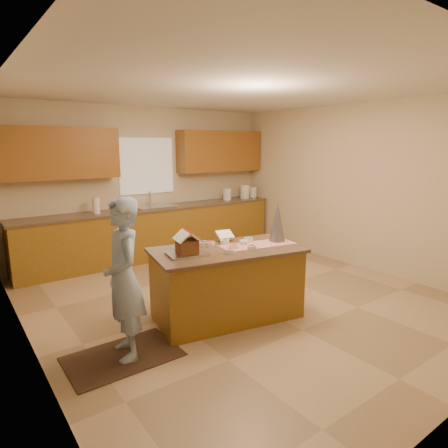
{
  "coord_description": "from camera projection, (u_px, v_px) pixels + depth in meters",
  "views": [
    {
      "loc": [
        -3.04,
        -3.79,
        2.02
      ],
      "look_at": [
        -0.1,
        0.2,
        1.0
      ],
      "focal_mm": 30.71,
      "sensor_mm": 36.0,
      "label": 1
    }
  ],
  "objects": [
    {
      "name": "canister_b",
      "position": [
        245.0,
        192.0,
        8.11
      ],
      "size": [
        0.19,
        0.19,
        0.28
      ],
      "primitive_type": "cylinder",
      "color": "white",
      "rests_on": "back_counter_top"
    },
    {
      "name": "boy",
      "position": [
        124.0,
        279.0,
        3.6
      ],
      "size": [
        0.46,
        0.62,
        1.55
      ],
      "primitive_type": "imported",
      "rotation": [
        0.0,
        0.0,
        -1.73
      ],
      "color": "#99B4D9",
      "rests_on": "rug"
    },
    {
      "name": "upper_cabinet_left",
      "position": [
        58.0,
        153.0,
        5.91
      ],
      "size": [
        1.85,
        0.35,
        0.8
      ],
      "primitive_type": "cube",
      "color": "brown",
      "rests_on": "wall_back"
    },
    {
      "name": "sink",
      "position": [
        155.0,
        209.0,
        6.92
      ],
      "size": [
        0.7,
        0.45,
        0.12
      ],
      "primitive_type": "cube",
      "color": "silver",
      "rests_on": "back_counter_top"
    },
    {
      "name": "window_curtain",
      "position": [
        147.0,
        166.0,
        6.98
      ],
      "size": [
        1.05,
        0.03,
        1.0
      ],
      "primitive_type": "cube",
      "color": "white",
      "rests_on": "wall_back"
    },
    {
      "name": "back_counter_top",
      "position": [
        155.0,
        209.0,
        6.92
      ],
      "size": [
        4.85,
        0.63,
        0.04
      ],
      "primitive_type": "cube",
      "color": "brown",
      "rests_on": "back_counter_base"
    },
    {
      "name": "island_base",
      "position": [
        227.0,
        285.0,
        4.53
      ],
      "size": [
        1.78,
        1.13,
        0.81
      ],
      "primitive_type": "cube",
      "rotation": [
        0.0,
        0.0,
        -0.2
      ],
      "color": "olive",
      "rests_on": "floor"
    },
    {
      "name": "island_top",
      "position": [
        227.0,
        250.0,
        4.45
      ],
      "size": [
        1.87,
        1.22,
        0.04
      ],
      "primitive_type": "cube",
      "rotation": [
        0.0,
        0.0,
        -0.2
      ],
      "color": "brown",
      "rests_on": "island_base"
    },
    {
      "name": "baking_tray",
      "position": [
        187.0,
        254.0,
        4.19
      ],
      "size": [
        0.48,
        0.39,
        0.02
      ],
      "primitive_type": "cube",
      "rotation": [
        0.0,
        0.0,
        -0.2
      ],
      "color": "silver",
      "rests_on": "island_top"
    },
    {
      "name": "floor",
      "position": [
        239.0,
        298.0,
        5.17
      ],
      "size": [
        5.5,
        5.5,
        0.0
      ],
      "primitive_type": "plane",
      "color": "tan",
      "rests_on": "ground"
    },
    {
      "name": "faucet",
      "position": [
        150.0,
        199.0,
        7.03
      ],
      "size": [
        0.03,
        0.03,
        0.28
      ],
      "primitive_type": "cylinder",
      "color": "silver",
      "rests_on": "back_counter_top"
    },
    {
      "name": "wall_right",
      "position": [
        357.0,
        187.0,
        6.34
      ],
      "size": [
        5.5,
        5.5,
        0.0
      ],
      "primitive_type": "plane",
      "color": "beige",
      "rests_on": "floor"
    },
    {
      "name": "back_counter_base",
      "position": [
        156.0,
        233.0,
        7.01
      ],
      "size": [
        4.8,
        0.6,
        0.88
      ],
      "primitive_type": "cube",
      "color": "olive",
      "rests_on": "floor"
    },
    {
      "name": "upper_cabinet_right",
      "position": [
        220.0,
        151.0,
        7.71
      ],
      "size": [
        1.85,
        0.35,
        0.8
      ],
      "primitive_type": "cube",
      "color": "brown",
      "rests_on": "wall_back"
    },
    {
      "name": "cookbook",
      "position": [
        225.0,
        234.0,
        4.79
      ],
      "size": [
        0.23,
        0.19,
        0.09
      ],
      "primitive_type": "cube",
      "rotation": [
        -1.13,
        0.0,
        -0.2
      ],
      "color": "white",
      "rests_on": "island_top"
    },
    {
      "name": "candy_bowls",
      "position": [
        231.0,
        244.0,
        4.54
      ],
      "size": [
        0.68,
        0.59,
        0.05
      ],
      "color": "orange",
      "rests_on": "island_top"
    },
    {
      "name": "table_runner",
      "position": [
        258.0,
        245.0,
        4.61
      ],
      "size": [
        0.96,
        0.5,
        0.01
      ],
      "primitive_type": "cube",
      "rotation": [
        0.0,
        0.0,
        -0.2
      ],
      "color": "#A00B10",
      "rests_on": "island_top"
    },
    {
      "name": "rug",
      "position": [
        123.0,
        356.0,
        3.73
      ],
      "size": [
        1.05,
        0.69,
        0.01
      ],
      "primitive_type": "cube",
      "color": "black",
      "rests_on": "floor"
    },
    {
      "name": "paper_towel",
      "position": [
        96.0,
        206.0,
        6.27
      ],
      "size": [
        0.12,
        0.12,
        0.26
      ],
      "primitive_type": "cylinder",
      "color": "white",
      "rests_on": "back_counter_top"
    },
    {
      "name": "canister_a",
      "position": [
        227.0,
        194.0,
        7.84
      ],
      "size": [
        0.17,
        0.17,
        0.24
      ],
      "primitive_type": "cylinder",
      "color": "white",
      "rests_on": "back_counter_top"
    },
    {
      "name": "canister_c",
      "position": [
        253.0,
        192.0,
        8.24
      ],
      "size": [
        0.15,
        0.15,
        0.21
      ],
      "primitive_type": "cylinder",
      "color": "white",
      "rests_on": "back_counter_top"
    },
    {
      "name": "wall_back",
      "position": [
        147.0,
        182.0,
        7.06
      ],
      "size": [
        5.5,
        5.5,
        0.0
      ],
      "primitive_type": "plane",
      "color": "beige",
      "rests_on": "floor"
    },
    {
      "name": "wall_left",
      "position": [
        23.0,
        221.0,
        3.44
      ],
      "size": [
        5.5,
        5.5,
        0.0
      ],
      "primitive_type": "plane",
      "color": "beige",
      "rests_on": "floor"
    },
    {
      "name": "gingerbread_house",
      "position": [
        187.0,
        244.0,
        4.17
      ],
      "size": [
        0.3,
        0.3,
        0.26
      ],
      "color": "brown",
      "rests_on": "baking_tray"
    },
    {
      "name": "tinsel_tree",
      "position": [
        277.0,
        222.0,
        4.73
      ],
      "size": [
        0.24,
        0.24,
        0.5
      ],
      "primitive_type": "cone",
      "rotation": [
        0.0,
        0.0,
        -0.2
      ],
      "color": "#B0B0BC",
      "rests_on": "island_top"
    },
    {
      "name": "ceiling",
      "position": [
        240.0,
        88.0,
        4.62
      ],
      "size": [
        5.5,
        5.5,
        0.0
      ],
      "primitive_type": "plane",
      "color": "silver",
      "rests_on": "floor"
    },
    {
      "name": "stone_accent",
      "position": [
        46.0,
        251.0,
        2.84
      ],
      "size": [
        0.0,
        2.5,
        2.5
      ],
      "primitive_type": "plane",
      "rotation": [
        1.57,
        0.0,
        1.57
      ],
      "color": "gray",
      "rests_on": "wall_left"
    }
  ]
}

